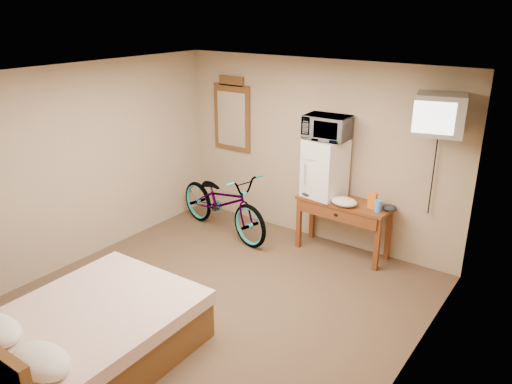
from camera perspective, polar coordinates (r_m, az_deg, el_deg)
room at (r=5.10m, az=-5.95°, el=-1.20°), size 4.60×4.64×2.50m
desk at (r=6.60m, az=9.86°, el=-2.17°), size 1.23×0.50×0.75m
mini_fridge at (r=6.58m, az=7.88°, el=2.72°), size 0.54×0.53×0.77m
microwave at (r=6.44m, az=8.12°, el=7.32°), size 0.58×0.41×0.31m
snack_bag at (r=6.37m, az=13.18°, el=-0.96°), size 0.11×0.07×0.21m
blue_cup at (r=6.30m, az=13.77°, el=-1.55°), size 0.08×0.08×0.15m
cloth_cream at (r=6.40m, az=10.07°, el=-1.11°), size 0.34×0.26×0.10m
cloth_dark_a at (r=6.65m, az=6.13°, el=-0.17°), size 0.23×0.17×0.09m
cloth_dark_b at (r=6.36m, az=15.01°, el=-1.76°), size 0.18×0.15×0.08m
crt_television at (r=5.86m, az=20.28°, el=8.31°), size 0.61×0.65×0.45m
wall_mirror at (r=7.54m, az=-2.76°, el=8.78°), size 0.65×0.04×1.10m
bicycle at (r=7.19m, az=-3.81°, el=-1.13°), size 1.93×1.03×0.96m
bed at (r=4.98m, az=-19.34°, el=-15.48°), size 1.50×1.98×0.90m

